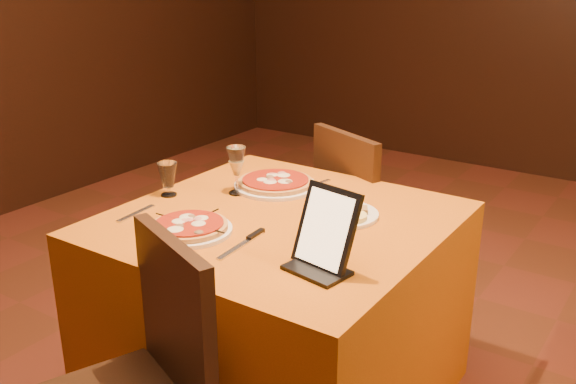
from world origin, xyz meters
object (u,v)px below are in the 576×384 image
Objects in this scene: pizza_far at (275,184)px; tablet at (327,228)px; main_table at (280,311)px; wine_glass at (237,170)px; chair_main_far at (376,223)px; water_glass at (168,179)px; pizza_near at (189,228)px.

tablet reaches higher than pizza_far.
wine_glass is (-0.27, 0.11, 0.47)m from main_table.
wine_glass reaches higher than main_table.
wine_glass is at bearing 91.70° from chair_main_far.
water_glass is at bearing 83.98° from chair_main_far.
main_table is 0.65m from water_glass.
wine_glass is (-0.10, 0.38, 0.08)m from pizza_near.
wine_glass is at bearing 38.32° from water_glass.
chair_main_far is 1.11m from pizza_near.
water_glass is at bearing -173.60° from main_table.
chair_main_far is 7.00× the size of water_glass.
wine_glass reaches higher than water_glass.
tablet is (0.80, -0.18, 0.06)m from water_glass.
pizza_near is 0.40m from wine_glass.
chair_main_far is at bearing 90.00° from main_table.
pizza_near is 2.19× the size of water_glass.
pizza_far is 2.52× the size of water_glass.
tablet is (0.60, -0.34, 0.03)m from wine_glass.
main_table is at bearing 57.97° from pizza_near.
pizza_near is 0.51m from tablet.
water_glass is 0.53× the size of tablet.
water_glass is at bearing 144.08° from pizza_near.
water_glass is (-0.30, 0.22, 0.05)m from pizza_near.
pizza_near is at bearing -165.46° from tablet.
pizza_near is at bearing -75.31° from wine_glass.
tablet reaches higher than pizza_near.
main_table is 3.36× the size of pizza_far.
main_table is at bearing 6.40° from water_glass.
water_glass reaches higher than pizza_near.
water_glass reaches higher than pizza_far.
chair_main_far is at bearing 60.30° from water_glass.
main_table is 0.55m from wine_glass.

